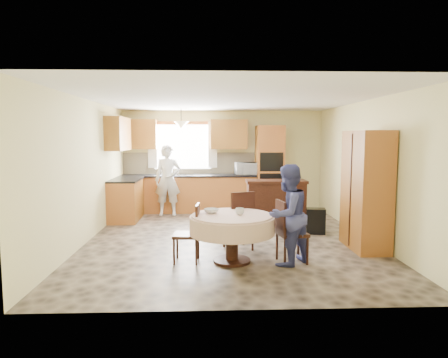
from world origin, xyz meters
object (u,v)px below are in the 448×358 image
object	(u,v)px
dining_table	(232,225)
person_sink	(168,180)
person_dining	(288,215)
chair_back	(240,218)
oven_tower	(269,169)
cupboard	(366,190)
sideboard	(276,204)
chair_left	(191,230)
chair_right	(287,228)

from	to	relation	value
dining_table	person_sink	size ratio (longest dim) A/B	0.75
person_dining	chair_back	bearing A→B (deg)	-90.83
oven_tower	cupboard	world-z (taller)	oven_tower
dining_table	sideboard	bearing A→B (deg)	66.48
oven_tower	dining_table	bearing A→B (deg)	-106.17
dining_table	person_dining	size ratio (longest dim) A/B	0.86
sideboard	chair_back	size ratio (longest dim) A/B	1.28
sideboard	chair_left	world-z (taller)	sideboard
chair_back	chair_right	world-z (taller)	chair_back
oven_tower	dining_table	world-z (taller)	oven_tower
chair_left	chair_right	size ratio (longest dim) A/B	0.94
sideboard	person_sink	bearing A→B (deg)	153.93
person_sink	chair_left	bearing A→B (deg)	-80.06
sideboard	oven_tower	bearing A→B (deg)	86.91
cupboard	person_sink	size ratio (longest dim) A/B	1.17
oven_tower	sideboard	distance (m)	1.69
cupboard	person_dining	bearing A→B (deg)	-151.63
cupboard	chair_back	world-z (taller)	cupboard
cupboard	person_dining	world-z (taller)	cupboard
cupboard	person_sink	bearing A→B (deg)	139.67
chair_right	person_dining	world-z (taller)	person_dining
dining_table	person_sink	world-z (taller)	person_sink
dining_table	chair_right	size ratio (longest dim) A/B	1.35
oven_tower	chair_back	size ratio (longest dim) A/B	2.18
person_sink	cupboard	bearing A→B (deg)	-41.31
dining_table	chair_back	distance (m)	0.65
person_dining	chair_right	bearing A→B (deg)	-140.99
sideboard	dining_table	bearing A→B (deg)	-112.97
sideboard	chair_left	xyz separation A→B (m)	(-1.67, -2.42, 0.03)
person_dining	chair_left	bearing A→B (deg)	-47.06
cupboard	dining_table	size ratio (longest dim) A/B	1.56
sideboard	chair_left	size ratio (longest dim) A/B	1.44
cupboard	chair_left	world-z (taller)	cupboard
chair_left	chair_right	bearing A→B (deg)	90.48
oven_tower	cupboard	bearing A→B (deg)	-72.49
chair_left	person_sink	world-z (taller)	person_sink
sideboard	cupboard	world-z (taller)	cupboard
sideboard	chair_back	world-z (taller)	chair_back
chair_right	person_sink	distance (m)	4.27
person_sink	person_dining	bearing A→B (deg)	-62.08
dining_table	chair_back	xyz separation A→B (m)	(0.17, 0.63, -0.01)
cupboard	person_dining	xyz separation A→B (m)	(-1.45, -0.78, -0.24)
chair_left	person_dining	size ratio (longest dim) A/B	0.59
chair_right	person_sink	world-z (taller)	person_sink
chair_left	person_sink	bearing A→B (deg)	-165.00
sideboard	person_sink	size ratio (longest dim) A/B	0.75
chair_left	person_dining	xyz separation A→B (m)	(1.39, -0.18, 0.25)
oven_tower	chair_right	world-z (taller)	oven_tower
chair_right	person_dining	size ratio (longest dim) A/B	0.63
sideboard	chair_right	bearing A→B (deg)	-95.37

